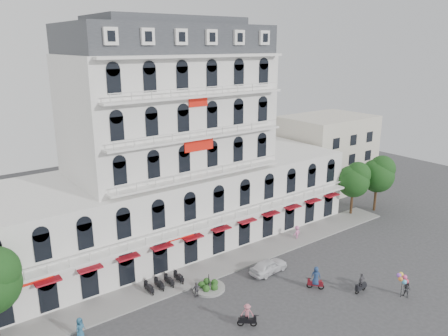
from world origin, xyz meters
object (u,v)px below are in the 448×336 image
(rider_northeast, at_px, (361,283))
(balloon_vendor, at_px, (405,285))
(rider_east, at_px, (316,278))
(parked_car, at_px, (269,266))
(rider_center, at_px, (247,315))

(rider_northeast, distance_m, balloon_vendor, 3.94)
(rider_east, xyz_separation_m, balloon_vendor, (5.58, -6.01, 0.07))
(rider_east, bearing_deg, balloon_vendor, -177.02)
(parked_car, relative_size, balloon_vendor, 1.80)
(parked_car, relative_size, rider_northeast, 2.15)
(rider_east, xyz_separation_m, rider_center, (-9.09, -0.55, -0.09))
(rider_east, bearing_deg, rider_northeast, -174.73)
(parked_car, xyz_separation_m, rider_northeast, (4.57, -8.09, 0.24))
(rider_east, distance_m, rider_northeast, 4.29)
(rider_northeast, bearing_deg, balloon_vendor, 127.34)
(parked_car, relative_size, rider_center, 2.06)
(rider_east, bearing_deg, parked_car, -23.11)
(parked_car, height_order, balloon_vendor, balloon_vendor)
(parked_car, xyz_separation_m, rider_east, (1.53, -5.08, 0.46))
(parked_car, xyz_separation_m, rider_center, (-7.56, -5.62, 0.37))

